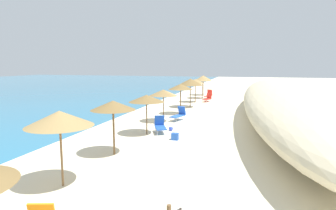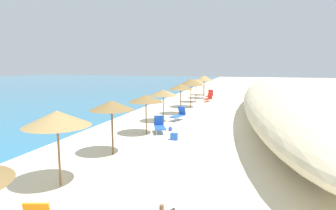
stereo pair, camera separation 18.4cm
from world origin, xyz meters
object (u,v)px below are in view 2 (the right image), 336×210
at_px(beach_umbrella_7, 196,81).
at_px(lounge_chair_3, 179,114).
at_px(beach_ball, 170,129).
at_px(beach_umbrella_5, 181,87).
at_px(lounge_chair_0, 208,98).
at_px(beach_umbrella_9, 205,78).
at_px(lounge_chair_2, 210,95).
at_px(lounge_chair_1, 160,125).
at_px(cooler_box, 174,137).
at_px(beach_umbrella_6, 191,82).
at_px(beach_umbrella_3, 146,98).
at_px(beach_umbrella_4, 163,93).
at_px(beach_umbrella_1, 57,118).
at_px(beach_umbrella_2, 112,105).
at_px(beach_umbrella_8, 203,78).

distance_m(beach_umbrella_7, lounge_chair_3, 11.48).
relative_size(beach_umbrella_7, beach_ball, 9.33).
distance_m(beach_umbrella_5, lounge_chair_0, 9.79).
xyz_separation_m(beach_umbrella_9, lounge_chair_2, (-3.59, -1.28, -2.06)).
bearing_deg(lounge_chair_2, lounge_chair_1, 99.59).
xyz_separation_m(lounge_chair_1, cooler_box, (-1.54, -1.40, -0.28)).
bearing_deg(lounge_chair_2, beach_umbrella_5, 97.41).
bearing_deg(beach_umbrella_6, cooler_box, -172.48).
distance_m(lounge_chair_1, lounge_chair_2, 20.02).
xyz_separation_m(beach_umbrella_3, beach_umbrella_5, (7.88, -0.35, 0.16)).
xyz_separation_m(beach_umbrella_5, beach_umbrella_9, (16.41, 0.52, 0.04)).
distance_m(beach_umbrella_4, lounge_chair_1, 4.00).
height_order(beach_umbrella_3, beach_umbrella_9, beach_umbrella_9).
bearing_deg(beach_ball, lounge_chair_3, 5.57).
distance_m(beach_umbrella_1, beach_ball, 10.10).
bearing_deg(beach_umbrella_6, lounge_chair_3, -176.00).
bearing_deg(beach_ball, beach_umbrella_2, 166.73).
xyz_separation_m(beach_umbrella_7, lounge_chair_3, (-11.29, -0.74, -2.00)).
bearing_deg(beach_umbrella_5, lounge_chair_1, -177.31).
bearing_deg(beach_umbrella_7, beach_umbrella_3, 179.57).
relative_size(beach_umbrella_9, lounge_chair_1, 1.81).
bearing_deg(beach_umbrella_1, lounge_chair_2, -2.74).
height_order(beach_umbrella_3, lounge_chair_1, beach_umbrella_3).
distance_m(lounge_chair_2, lounge_chair_3, 15.62).
bearing_deg(beach_umbrella_3, cooler_box, -112.39).
distance_m(lounge_chair_3, cooler_box, 6.07).
xyz_separation_m(beach_umbrella_8, cooler_box, (-21.25, -1.77, -2.42)).
height_order(lounge_chair_0, lounge_chair_3, lounge_chair_3).
bearing_deg(lounge_chair_0, beach_umbrella_6, 92.67).
distance_m(beach_umbrella_2, cooler_box, 4.75).
bearing_deg(lounge_chair_0, beach_umbrella_8, -55.48).
bearing_deg(beach_umbrella_6, beach_umbrella_7, 3.35).
height_order(beach_umbrella_4, cooler_box, beach_umbrella_4).
bearing_deg(beach_umbrella_2, beach_umbrella_9, 0.08).
relative_size(lounge_chair_2, beach_ball, 5.74).
bearing_deg(lounge_chair_2, beach_umbrella_7, 88.03).
relative_size(beach_umbrella_4, beach_umbrella_9, 0.89).
relative_size(beach_umbrella_2, lounge_chair_3, 1.58).
distance_m(beach_umbrella_1, beach_umbrella_9, 32.62).
xyz_separation_m(beach_umbrella_9, beach_ball, (-22.92, -1.40, -2.37)).
bearing_deg(beach_umbrella_8, cooler_box, -175.23).
height_order(beach_umbrella_6, beach_ball, beach_umbrella_6).
relative_size(beach_umbrella_2, beach_umbrella_5, 0.99).
xyz_separation_m(beach_umbrella_5, beach_umbrella_6, (4.32, -0.02, 0.17)).
bearing_deg(beach_umbrella_9, beach_umbrella_2, -179.92).
height_order(beach_umbrella_6, lounge_chair_3, beach_umbrella_6).
relative_size(beach_umbrella_4, beach_ball, 8.65).
height_order(beach_umbrella_6, beach_umbrella_9, beach_umbrella_6).
xyz_separation_m(beach_umbrella_4, cooler_box, (-5.02, -2.22, -2.08)).
height_order(beach_umbrella_2, lounge_chair_0, beach_umbrella_2).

